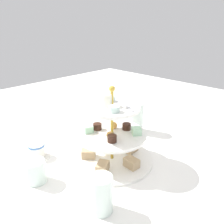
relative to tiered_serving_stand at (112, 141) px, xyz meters
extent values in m
plane|color=white|center=(0.00, 0.00, -0.08)|extent=(2.40, 2.40, 0.00)
cylinder|color=white|center=(0.00, 0.00, -0.07)|extent=(0.29, 0.29, 0.01)
cylinder|color=white|center=(0.00, 0.00, 0.02)|extent=(0.24, 0.24, 0.01)
cylinder|color=white|center=(0.00, 0.00, 0.12)|extent=(0.18, 0.18, 0.01)
cylinder|color=gold|center=(0.00, 0.00, 0.05)|extent=(0.01, 0.01, 0.26)
sphere|color=gold|center=(0.00, 0.00, 0.18)|extent=(0.02, 0.02, 0.02)
cube|color=tan|center=(0.06, 0.05, -0.05)|extent=(0.06, 0.06, 0.03)
cube|color=tan|center=(-0.03, 0.08, -0.05)|extent=(0.05, 0.06, 0.03)
cube|color=tan|center=(-0.08, -0.01, -0.05)|extent=(0.05, 0.04, 0.03)
cube|color=tan|center=(-0.02, -0.08, -0.05)|extent=(0.04, 0.05, 0.03)
cube|color=tan|center=(0.07, -0.04, -0.05)|extent=(0.06, 0.06, 0.03)
cylinder|color=#E5C660|center=(0.04, -0.03, -0.06)|extent=(0.04, 0.04, 0.01)
cylinder|color=#381E14|center=(-0.02, -0.06, 0.04)|extent=(0.03, 0.03, 0.02)
cylinder|color=#381E14|center=(0.06, 0.01, 0.04)|extent=(0.03, 0.03, 0.02)
cylinder|color=#381E14|center=(-0.04, 0.04, 0.04)|extent=(0.03, 0.03, 0.02)
cube|color=#B2E5BC|center=(0.06, 0.05, 0.04)|extent=(0.04, 0.04, 0.02)
cube|color=#B2E5BC|center=(-0.06, -0.05, 0.04)|extent=(0.04, 0.04, 0.02)
sphere|color=gold|center=(-0.02, 0.03, 0.04)|extent=(0.02, 0.02, 0.02)
sphere|color=gold|center=(0.02, -0.03, 0.04)|extent=(0.02, 0.02, 0.02)
cylinder|color=silver|center=(0.04, -0.03, 0.14)|extent=(0.03, 0.03, 0.02)
cylinder|color=silver|center=(-0.04, 0.03, 0.14)|extent=(0.03, 0.03, 0.02)
cylinder|color=white|center=(0.01, 0.01, 0.15)|extent=(0.04, 0.04, 0.04)
cube|color=silver|center=(-0.04, -0.03, 0.13)|extent=(0.09, 0.05, 0.00)
cube|color=silver|center=(0.04, -0.03, 0.13)|extent=(0.09, 0.04, 0.00)
cylinder|color=silver|center=(0.09, -0.24, -0.01)|extent=(0.07, 0.07, 0.13)
cylinder|color=silver|center=(0.09, 0.24, -0.04)|extent=(0.06, 0.06, 0.07)
cylinder|color=white|center=(0.21, 0.17, -0.08)|extent=(0.09, 0.09, 0.01)
cylinder|color=white|center=(0.21, 0.17, -0.05)|extent=(0.06, 0.06, 0.04)
cylinder|color=#4772B2|center=(0.21, 0.17, -0.03)|extent=(0.06, 0.06, 0.01)
cube|color=silver|center=(-0.27, -0.16, -0.08)|extent=(0.11, 0.14, 0.00)
cube|color=silver|center=(0.31, -0.04, -0.08)|extent=(0.02, 0.17, 0.00)
cylinder|color=silver|center=(-0.14, 0.19, -0.03)|extent=(0.06, 0.06, 0.10)
camera|label=1|loc=(-0.49, 0.50, 0.38)|focal=37.06mm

